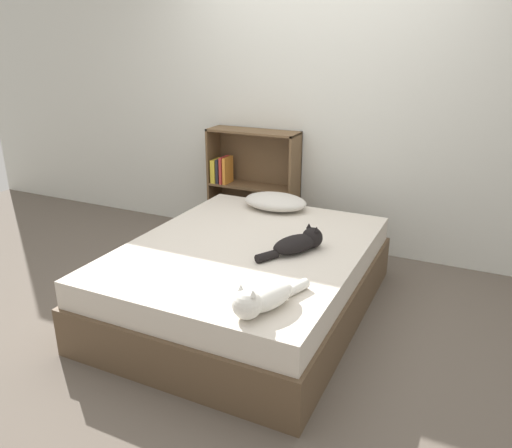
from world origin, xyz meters
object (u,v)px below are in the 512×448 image
Objects in this scene: pillow at (275,202)px; bookshelf at (252,183)px; cat_light at (262,299)px; cat_dark at (299,243)px; bed at (247,278)px.

pillow is 0.65m from bookshelf.
cat_dark is at bearing -153.21° from cat_light.
cat_light reaches higher than pillow.
bed is 4.21× the size of cat_dark.
bookshelf reaches higher than pillow.
bookshelf is at bearing 132.68° from pillow.
pillow reaches higher than bed.
bookshelf is (-0.92, 1.20, -0.02)m from cat_dark.
cat_dark is (0.48, -0.72, -0.00)m from pillow.
bed is 0.91m from cat_light.
cat_light is 0.78m from cat_dark.
bed is at bearing 128.60° from cat_dark.
bookshelf reaches higher than cat_light.
cat_dark is 0.46× the size of bookshelf.
cat_light is at bearing -142.68° from cat_dark.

